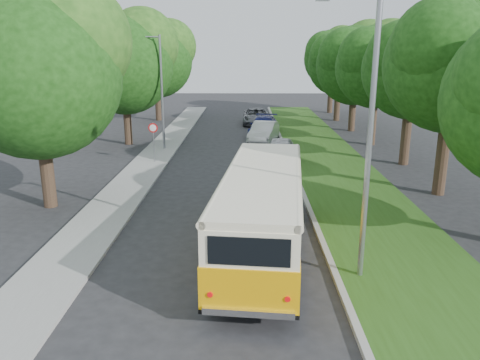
{
  "coord_description": "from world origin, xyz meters",
  "views": [
    {
      "loc": [
        0.92,
        -15.09,
        6.5
      ],
      "look_at": [
        0.7,
        2.95,
        1.5
      ],
      "focal_mm": 35.0,
      "sensor_mm": 36.0,
      "label": 1
    }
  ],
  "objects_px": {
    "car_grey": "(256,116)",
    "car_blue": "(264,126)",
    "lamppost_near": "(367,132)",
    "lamppost_far": "(160,88)",
    "car_white": "(264,132)",
    "vintage_bus": "(262,212)",
    "car_silver": "(280,151)"
  },
  "relations": [
    {
      "from": "car_grey",
      "to": "car_blue",
      "type": "bearing_deg",
      "value": -84.75
    },
    {
      "from": "lamppost_near",
      "to": "car_blue",
      "type": "xyz_separation_m",
      "value": [
        -1.86,
        24.12,
        -3.63
      ]
    },
    {
      "from": "lamppost_far",
      "to": "car_blue",
      "type": "relative_size",
      "value": 1.47
    },
    {
      "from": "car_white",
      "to": "vintage_bus",
      "type": "bearing_deg",
      "value": -79.1
    },
    {
      "from": "lamppost_far",
      "to": "car_white",
      "type": "xyz_separation_m",
      "value": [
        6.95,
        2.76,
        -3.36
      ]
    },
    {
      "from": "lamppost_far",
      "to": "car_grey",
      "type": "relative_size",
      "value": 1.46
    },
    {
      "from": "vintage_bus",
      "to": "car_blue",
      "type": "xyz_separation_m",
      "value": [
        0.87,
        22.31,
        -0.68
      ]
    },
    {
      "from": "car_grey",
      "to": "vintage_bus",
      "type": "bearing_deg",
      "value": -90.21
    },
    {
      "from": "car_blue",
      "to": "car_white",
      "type": "bearing_deg",
      "value": -83.79
    },
    {
      "from": "car_silver",
      "to": "car_blue",
      "type": "bearing_deg",
      "value": 100.63
    },
    {
      "from": "vintage_bus",
      "to": "car_silver",
      "type": "bearing_deg",
      "value": 89.09
    },
    {
      "from": "car_grey",
      "to": "lamppost_near",
      "type": "bearing_deg",
      "value": -84.97
    },
    {
      "from": "car_blue",
      "to": "car_grey",
      "type": "distance_m",
      "value": 6.01
    },
    {
      "from": "car_white",
      "to": "car_blue",
      "type": "xyz_separation_m",
      "value": [
        0.1,
        2.86,
        -0.01
      ]
    },
    {
      "from": "vintage_bus",
      "to": "car_grey",
      "type": "distance_m",
      "value": 28.31
    },
    {
      "from": "car_white",
      "to": "car_blue",
      "type": "height_order",
      "value": "car_white"
    },
    {
      "from": "vintage_bus",
      "to": "lamppost_near",
      "type": "bearing_deg",
      "value": -27.7
    },
    {
      "from": "lamppost_near",
      "to": "car_white",
      "type": "height_order",
      "value": "lamppost_near"
    },
    {
      "from": "lamppost_near",
      "to": "vintage_bus",
      "type": "bearing_deg",
      "value": 146.47
    },
    {
      "from": "car_silver",
      "to": "car_white",
      "type": "xyz_separation_m",
      "value": [
        -0.75,
        6.55,
        0.01
      ]
    },
    {
      "from": "lamppost_far",
      "to": "car_white",
      "type": "bearing_deg",
      "value": 21.63
    },
    {
      "from": "vintage_bus",
      "to": "car_white",
      "type": "relative_size",
      "value": 2.1
    },
    {
      "from": "vintage_bus",
      "to": "car_white",
      "type": "height_order",
      "value": "vintage_bus"
    },
    {
      "from": "lamppost_near",
      "to": "car_white",
      "type": "distance_m",
      "value": 21.65
    },
    {
      "from": "lamppost_near",
      "to": "lamppost_far",
      "type": "bearing_deg",
      "value": 115.71
    },
    {
      "from": "car_white",
      "to": "car_blue",
      "type": "bearing_deg",
      "value": 101.27
    },
    {
      "from": "vintage_bus",
      "to": "car_white",
      "type": "bearing_deg",
      "value": 93.53
    },
    {
      "from": "lamppost_near",
      "to": "car_silver",
      "type": "xyz_separation_m",
      "value": [
        -1.21,
        14.71,
        -3.63
      ]
    },
    {
      "from": "lamppost_near",
      "to": "car_grey",
      "type": "distance_m",
      "value": 30.42
    },
    {
      "from": "lamppost_far",
      "to": "car_grey",
      "type": "bearing_deg",
      "value": 60.52
    },
    {
      "from": "lamppost_far",
      "to": "car_white",
      "type": "relative_size",
      "value": 1.65
    },
    {
      "from": "lamppost_far",
      "to": "car_blue",
      "type": "bearing_deg",
      "value": 38.55
    }
  ]
}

